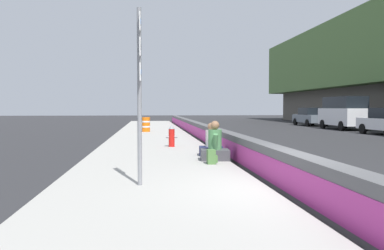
# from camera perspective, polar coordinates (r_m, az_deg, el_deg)

# --- Properties ---
(ground_plane) EXTENTS (160.00, 160.00, 0.00)m
(ground_plane) POSITION_cam_1_polar(r_m,az_deg,el_deg) (8.15, 14.57, -9.84)
(ground_plane) COLOR #2B2B2D
(ground_plane) RESTS_ON ground
(sidewalk_strip) EXTENTS (80.00, 4.40, 0.14)m
(sidewalk_strip) POSITION_cam_1_polar(r_m,az_deg,el_deg) (7.63, -4.69, -10.08)
(sidewalk_strip) COLOR #A8A59E
(sidewalk_strip) RESTS_ON ground_plane
(jersey_barrier) EXTENTS (76.00, 0.45, 0.85)m
(jersey_barrier) POSITION_cam_1_polar(r_m,az_deg,el_deg) (8.07, 14.58, -6.89)
(jersey_barrier) COLOR #545456
(jersey_barrier) RESTS_ON ground_plane
(route_sign_post) EXTENTS (0.44, 0.09, 3.60)m
(route_sign_post) POSITION_cam_1_polar(r_m,az_deg,el_deg) (8.26, -7.42, 5.97)
(route_sign_post) COLOR gray
(route_sign_post) RESTS_ON sidewalk_strip
(fire_hydrant) EXTENTS (0.26, 0.46, 0.88)m
(fire_hydrant) POSITION_cam_1_polar(r_m,az_deg,el_deg) (16.29, -2.90, -1.52)
(fire_hydrant) COLOR red
(fire_hydrant) RESTS_ON sidewalk_strip
(seated_person_foreground) EXTENTS (0.79, 0.91, 1.19)m
(seated_person_foreground) POSITION_cam_1_polar(r_m,az_deg,el_deg) (12.21, 3.27, -3.23)
(seated_person_foreground) COLOR #424247
(seated_person_foreground) RESTS_ON sidewalk_strip
(seated_person_middle) EXTENTS (0.72, 0.83, 1.08)m
(seated_person_middle) POSITION_cam_1_polar(r_m,az_deg,el_deg) (13.39, 2.72, -2.86)
(seated_person_middle) COLOR #23284C
(seated_person_middle) RESTS_ON sidewalk_strip
(backpack) EXTENTS (0.32, 0.28, 0.40)m
(backpack) POSITION_cam_1_polar(r_m,az_deg,el_deg) (11.38, 2.79, -4.54)
(backpack) COLOR #4C7A3D
(backpack) RESTS_ON sidewalk_strip
(construction_barrel) EXTENTS (0.54, 0.54, 0.95)m
(construction_barrel) POSITION_cam_1_polar(r_m,az_deg,el_deg) (26.45, -6.53, 0.08)
(construction_barrel) COLOR orange
(construction_barrel) RESTS_ON sidewalk_strip
(parked_car_midline) EXTENTS (5.11, 2.13, 2.56)m
(parked_car_midline) POSITION_cam_1_polar(r_m,az_deg,el_deg) (33.45, 20.70, 1.70)
(parked_car_midline) COLOR silver
(parked_car_midline) RESTS_ON ground_plane
(parked_car_far) EXTENTS (4.53, 2.01, 1.71)m
(parked_car_far) POSITION_cam_1_polar(r_m,az_deg,el_deg) (39.36, 16.42, 1.14)
(parked_car_far) COLOR slate
(parked_car_far) RESTS_ON ground_plane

